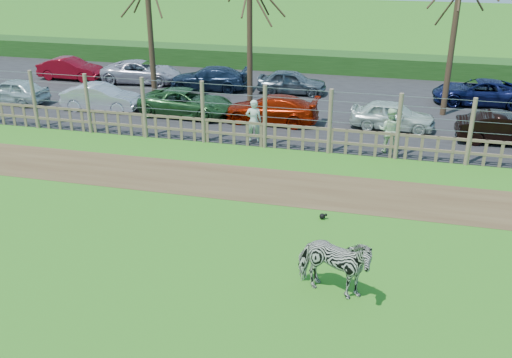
% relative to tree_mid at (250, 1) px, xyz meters
% --- Properties ---
extents(ground, '(120.00, 120.00, 0.00)m').
position_rel_tree_mid_xyz_m(ground, '(2.00, -13.50, -4.87)').
color(ground, '#4F9E2F').
rests_on(ground, ground).
extents(dirt_strip, '(34.00, 2.80, 0.01)m').
position_rel_tree_mid_xyz_m(dirt_strip, '(2.00, -9.00, -4.86)').
color(dirt_strip, brown).
rests_on(dirt_strip, ground).
extents(asphalt, '(44.00, 13.00, 0.04)m').
position_rel_tree_mid_xyz_m(asphalt, '(2.00, 1.00, -4.85)').
color(asphalt, '#232326').
rests_on(asphalt, ground).
extents(hedge, '(46.00, 2.00, 1.10)m').
position_rel_tree_mid_xyz_m(hedge, '(2.00, 8.00, -4.32)').
color(hedge, '#1E4716').
rests_on(hedge, ground).
extents(fence, '(30.16, 0.16, 2.50)m').
position_rel_tree_mid_xyz_m(fence, '(2.00, -5.50, -4.06)').
color(fence, brown).
rests_on(fence, ground).
extents(tree_mid, '(4.80, 4.80, 6.83)m').
position_rel_tree_mid_xyz_m(tree_mid, '(0.00, 0.00, 0.00)').
color(tree_mid, '#3D2B1E').
rests_on(tree_mid, ground).
extents(zebra, '(2.06, 1.30, 1.61)m').
position_rel_tree_mid_xyz_m(zebra, '(5.73, -14.67, -4.06)').
color(zebra, gray).
rests_on(zebra, ground).
extents(visitor_a, '(0.69, 0.52, 1.72)m').
position_rel_tree_mid_xyz_m(visitor_a, '(1.45, -5.05, -3.96)').
color(visitor_a, silver).
rests_on(visitor_a, asphalt).
extents(visitor_b, '(0.95, 0.81, 1.72)m').
position_rel_tree_mid_xyz_m(visitor_b, '(6.70, -4.96, -3.96)').
color(visitor_b, '#C6ECBA').
rests_on(visitor_b, asphalt).
extents(crow, '(0.23, 0.17, 0.19)m').
position_rel_tree_mid_xyz_m(crow, '(5.02, -10.95, -4.77)').
color(crow, black).
rests_on(crow, ground).
extents(car_0, '(3.62, 1.68, 1.20)m').
position_rel_tree_mid_xyz_m(car_0, '(-11.25, -2.49, -4.23)').
color(car_0, '#B3C5C6').
rests_on(car_0, asphalt).
extents(car_1, '(3.70, 1.44, 1.20)m').
position_rel_tree_mid_xyz_m(car_1, '(-6.54, -2.53, -4.23)').
color(car_1, silver).
rests_on(car_1, asphalt).
extents(car_2, '(4.42, 2.23, 1.20)m').
position_rel_tree_mid_xyz_m(car_2, '(-2.35, -2.39, -4.23)').
color(car_2, '#255127').
rests_on(car_2, asphalt).
extents(car_3, '(4.16, 1.75, 1.20)m').
position_rel_tree_mid_xyz_m(car_3, '(1.59, -2.49, -4.23)').
color(car_3, '#891502').
rests_on(car_3, asphalt).
extents(car_4, '(3.60, 1.63, 1.20)m').
position_rel_tree_mid_xyz_m(car_4, '(6.77, -2.12, -4.23)').
color(car_4, silver).
rests_on(car_4, asphalt).
extents(car_5, '(3.68, 1.38, 1.20)m').
position_rel_tree_mid_xyz_m(car_5, '(11.10, -2.87, -4.23)').
color(car_5, black).
rests_on(car_5, asphalt).
extents(car_7, '(3.65, 1.28, 1.20)m').
position_rel_tree_mid_xyz_m(car_7, '(-11.05, 2.46, -4.23)').
color(car_7, maroon).
rests_on(car_7, asphalt).
extents(car_8, '(4.49, 2.40, 1.20)m').
position_rel_tree_mid_xyz_m(car_8, '(-6.85, 2.72, -4.23)').
color(car_8, '#B3AEBF').
rests_on(car_8, asphalt).
extents(car_9, '(4.25, 1.98, 1.20)m').
position_rel_tree_mid_xyz_m(car_9, '(-2.78, 2.17, -4.23)').
color(car_9, '#15233A').
rests_on(car_9, asphalt).
extents(car_10, '(3.56, 1.53, 1.20)m').
position_rel_tree_mid_xyz_m(car_10, '(1.59, 2.48, -4.23)').
color(car_10, '#515F6B').
rests_on(car_10, asphalt).
extents(car_12, '(4.36, 2.09, 1.20)m').
position_rel_tree_mid_xyz_m(car_12, '(10.72, 2.67, -4.23)').
color(car_12, '#0F1543').
rests_on(car_12, asphalt).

